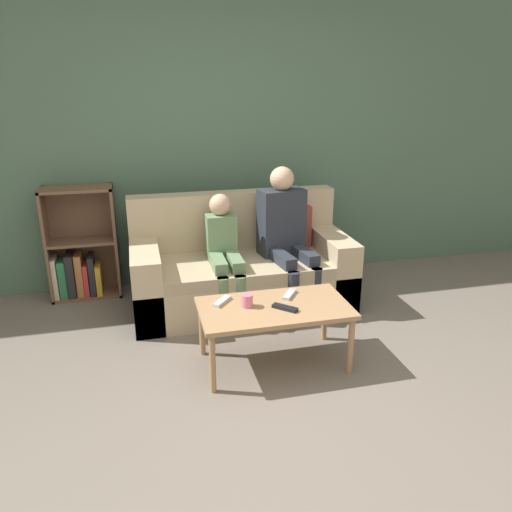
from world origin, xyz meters
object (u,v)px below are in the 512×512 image
at_px(bookshelf, 81,255).
at_px(tv_remote_1, 285,308).
at_px(person_adult, 285,228).
at_px(cup_near, 247,301).
at_px(couch, 241,270).
at_px(coffee_table, 274,312).
at_px(tv_remote_0, 222,301).
at_px(person_child, 224,248).
at_px(tv_remote_2, 289,294).

height_order(bookshelf, tv_remote_1, bookshelf).
height_order(person_adult, cup_near, person_adult).
bearing_deg(bookshelf, couch, -20.84).
bearing_deg(couch, tv_remote_1, -86.86).
height_order(cup_near, tv_remote_1, cup_near).
bearing_deg(cup_near, coffee_table, -11.30).
bearing_deg(person_adult, couch, 158.09).
xyz_separation_m(cup_near, tv_remote_0, (-0.15, 0.10, -0.03)).
xyz_separation_m(couch, coffee_table, (0.01, -0.99, 0.08)).
relative_size(coffee_table, tv_remote_0, 6.08).
bearing_deg(tv_remote_0, person_adult, 89.22).
distance_m(person_child, tv_remote_2, 0.81).
bearing_deg(tv_remote_1, coffee_table, 83.76).
bearing_deg(cup_near, couch, 80.05).
height_order(person_child, tv_remote_0, person_child).
distance_m(coffee_table, person_child, 0.90).
height_order(tv_remote_0, tv_remote_1, same).
bearing_deg(tv_remote_2, person_adult, 110.42).
bearing_deg(person_child, tv_remote_2, -66.51).
relative_size(person_adult, tv_remote_1, 7.46).
relative_size(person_child, cup_near, 11.28).
bearing_deg(cup_near, tv_remote_2, 16.58).
height_order(person_child, cup_near, person_child).
height_order(person_adult, tv_remote_1, person_adult).
relative_size(cup_near, tv_remote_0, 0.53).
bearing_deg(coffee_table, cup_near, 168.70).
distance_m(coffee_table, cup_near, 0.20).
relative_size(coffee_table, cup_near, 11.53).
xyz_separation_m(bookshelf, person_child, (1.15, -0.63, 0.17)).
relative_size(person_adult, cup_near, 13.61).
distance_m(couch, person_adult, 0.51).
xyz_separation_m(couch, tv_remote_2, (0.15, -0.86, 0.14)).
distance_m(bookshelf, cup_near, 1.86).
xyz_separation_m(couch, person_adult, (0.35, -0.08, 0.36)).
bearing_deg(cup_near, person_child, 89.94).
height_order(bookshelf, cup_near, bookshelf).
xyz_separation_m(bookshelf, tv_remote_1, (1.38, -1.56, 0.06)).
xyz_separation_m(cup_near, tv_remote_2, (0.32, 0.09, -0.03)).
xyz_separation_m(person_adult, cup_near, (-0.52, -0.88, -0.20)).
bearing_deg(tv_remote_0, tv_remote_2, 39.69).
bearing_deg(tv_remote_2, cup_near, -128.44).
distance_m(bookshelf, tv_remote_0, 1.70).
bearing_deg(bookshelf, cup_near, -51.74).
height_order(coffee_table, tv_remote_0, tv_remote_0).
relative_size(couch, coffee_table, 1.81).
bearing_deg(tv_remote_0, bookshelf, 166.11).
distance_m(coffee_table, tv_remote_1, 0.10).
height_order(tv_remote_1, tv_remote_2, same).
xyz_separation_m(person_adult, tv_remote_2, (-0.20, -0.78, -0.23)).
bearing_deg(cup_near, tv_remote_0, 147.29).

